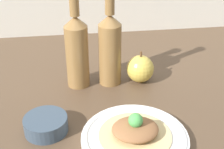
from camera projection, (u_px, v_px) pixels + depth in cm
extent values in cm
cube|color=brown|center=(115.00, 107.00, 90.08)|extent=(180.00, 110.00, 4.00)
cylinder|color=white|center=(135.00, 139.00, 73.91)|extent=(25.47, 25.47, 1.91)
torus|color=white|center=(135.00, 137.00, 73.58)|extent=(24.77, 24.77, 1.34)
cylinder|color=#D6BC7F|center=(135.00, 135.00, 73.34)|extent=(17.27, 17.27, 0.40)
ellipsoid|color=brown|center=(135.00, 129.00, 72.44)|extent=(11.02, 9.37, 3.20)
sphere|color=#4CA34C|center=(136.00, 120.00, 71.14)|extent=(3.40, 3.40, 3.40)
cylinder|color=olive|center=(77.00, 57.00, 92.73)|extent=(6.85, 6.85, 19.08)
cone|color=olive|center=(75.00, 21.00, 87.23)|extent=(6.85, 6.85, 3.08)
cylinder|color=olive|center=(74.00, 3.00, 84.60)|extent=(2.74, 2.74, 7.48)
cylinder|color=olive|center=(110.00, 55.00, 93.89)|extent=(6.85, 6.85, 19.08)
cone|color=olive|center=(110.00, 20.00, 88.39)|extent=(6.85, 6.85, 3.08)
cylinder|color=olive|center=(110.00, 1.00, 85.77)|extent=(2.74, 2.74, 7.48)
sphere|color=gold|center=(140.00, 69.00, 97.11)|extent=(8.55, 8.55, 8.55)
cylinder|color=brown|center=(141.00, 55.00, 94.65)|extent=(0.68, 0.68, 1.92)
cylinder|color=#384756|center=(46.00, 124.00, 77.00)|extent=(10.83, 10.83, 3.96)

